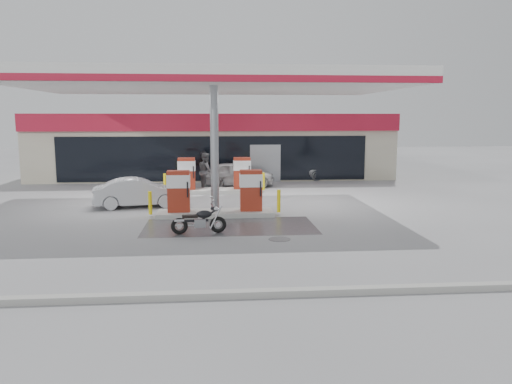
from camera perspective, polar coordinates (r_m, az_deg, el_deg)
ground at (r=17.63m, az=-4.64°, el=-3.97°), size 90.00×90.00×0.00m
wet_patch at (r=17.64m, az=-3.01°, el=-3.94°), size 6.00×3.00×0.00m
drain_cover at (r=15.82m, az=2.70°, el=-5.40°), size 0.70×0.70×0.01m
kerb at (r=10.88m, az=-4.42°, el=-11.63°), size 28.00×0.25×0.15m
store_building at (r=33.20m, az=-4.83°, el=5.44°), size 22.00×8.22×4.00m
canopy at (r=22.26m, az=-4.88°, el=12.29°), size 16.00×10.02×5.51m
pump_island_near at (r=19.46m, az=-4.70°, el=-0.65°), size 5.14×1.30×1.78m
pump_island_far at (r=25.40m, az=-4.76°, el=1.53°), size 5.14×1.30×1.78m
parked_motorcycle at (r=16.58m, az=-6.45°, el=-3.33°), size 1.83×0.70×0.94m
sedan_white at (r=27.62m, az=-2.10°, el=2.08°), size 4.07×1.70×1.38m
attendant at (r=26.37m, az=-5.75°, el=2.38°), size 0.92×1.09×1.97m
hatchback_silver at (r=21.89m, az=-13.28°, el=-0.06°), size 3.93×1.93×1.24m
parked_car_left at (r=31.84m, az=-15.99°, el=2.53°), size 4.72×2.93×1.28m
parked_car_right at (r=31.34m, az=8.83°, el=2.53°), size 4.27×2.44×1.12m
biker_walking at (r=29.17m, az=-6.00°, el=2.76°), size 1.11×0.71×1.76m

